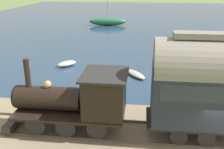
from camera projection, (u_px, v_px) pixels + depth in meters
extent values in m
cube|color=navy|center=(162.00, 19.00, 52.74)|extent=(80.00, 80.00, 0.01)
cube|color=#84755B|center=(221.00, 143.00, 12.25)|extent=(5.95, 56.00, 0.53)
cube|color=#4C4742|center=(217.00, 126.00, 13.00)|extent=(0.07, 54.88, 0.12)
cylinder|color=black|center=(97.00, 130.00, 11.73)|extent=(0.12, 0.93, 0.93)
cylinder|color=black|center=(103.00, 111.00, 13.45)|extent=(0.12, 0.93, 0.93)
cylinder|color=black|center=(66.00, 128.00, 11.88)|extent=(0.12, 0.93, 0.93)
cylinder|color=black|center=(76.00, 109.00, 13.60)|extent=(0.12, 0.93, 0.93)
cylinder|color=black|center=(36.00, 126.00, 12.04)|extent=(0.12, 0.93, 0.93)
cylinder|color=black|center=(49.00, 108.00, 13.76)|extent=(0.12, 0.93, 0.93)
cube|color=black|center=(71.00, 111.00, 12.61)|extent=(2.34, 5.20, 0.12)
cylinder|color=black|center=(49.00, 98.00, 12.51)|extent=(1.14, 3.12, 1.14)
cylinder|color=black|center=(17.00, 96.00, 12.69)|extent=(1.08, 0.08, 1.08)
cylinder|color=black|center=(27.00, 73.00, 12.19)|extent=(0.27, 0.27, 1.35)
sphere|color=tan|center=(47.00, 84.00, 12.27)|extent=(0.36, 0.36, 0.36)
cube|color=black|center=(105.00, 94.00, 12.09)|extent=(2.24, 1.82, 1.84)
cube|color=#282828|center=(105.00, 74.00, 11.76)|extent=(2.44, 2.06, 0.10)
cube|color=#2D2823|center=(16.00, 120.00, 13.15)|extent=(2.14, 0.44, 0.32)
cylinder|color=black|center=(206.00, 139.00, 11.23)|extent=(0.12, 0.76, 0.76)
cylinder|color=black|center=(198.00, 117.00, 12.95)|extent=(0.12, 0.76, 0.76)
cylinder|color=black|center=(179.00, 137.00, 11.36)|extent=(0.12, 0.76, 0.76)
cylinder|color=black|center=(174.00, 116.00, 13.08)|extent=(0.12, 0.76, 0.76)
ellipsoid|color=#236B42|center=(108.00, 21.00, 45.04)|extent=(2.30, 6.51, 1.36)
cylinder|color=#9E8460|center=(108.00, 4.00, 44.06)|extent=(0.10, 0.10, 4.38)
ellipsoid|color=#B7B2A3|center=(136.00, 74.00, 21.42)|extent=(2.51, 1.99, 0.33)
ellipsoid|color=#B7B2A3|center=(67.00, 64.00, 23.85)|extent=(1.98, 1.94, 0.47)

